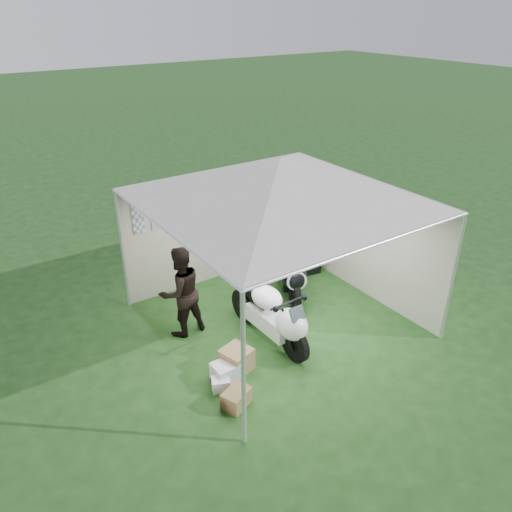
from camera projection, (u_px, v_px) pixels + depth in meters
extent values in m
plane|color=#1B4116|center=(277.00, 320.00, 9.00)|extent=(80.00, 80.00, 0.00)
cylinder|color=silver|center=(244.00, 373.00, 6.01)|extent=(0.06, 0.06, 2.30)
cylinder|color=silver|center=(452.00, 280.00, 8.01)|extent=(0.06, 0.06, 2.30)
cylinder|color=silver|center=(123.00, 250.00, 8.95)|extent=(0.06, 0.06, 2.30)
cylinder|color=silver|center=(297.00, 205.00, 10.95)|extent=(0.06, 0.06, 2.30)
cube|color=beige|center=(219.00, 225.00, 9.95)|extent=(4.00, 0.02, 2.30)
cube|color=beige|center=(171.00, 299.00, 7.48)|extent=(0.02, 4.00, 2.30)
cube|color=beige|center=(363.00, 236.00, 9.48)|extent=(0.02, 4.00, 2.30)
pyramid|color=silver|center=(280.00, 180.00, 7.80)|extent=(5.66, 5.66, 0.70)
cube|color=#99A5B7|center=(137.00, 210.00, 8.79)|extent=(0.22, 0.02, 0.28)
cube|color=#99A5B7|center=(156.00, 206.00, 8.97)|extent=(0.22, 0.02, 0.28)
cube|color=#99A5B7|center=(173.00, 202.00, 9.14)|extent=(0.22, 0.01, 0.28)
cube|color=#99A5B7|center=(190.00, 199.00, 9.32)|extent=(0.22, 0.01, 0.28)
cube|color=#99A5B7|center=(139.00, 226.00, 8.93)|extent=(0.22, 0.02, 0.28)
cube|color=#99A5B7|center=(157.00, 222.00, 9.10)|extent=(0.22, 0.01, 0.28)
cube|color=#99A5B7|center=(174.00, 217.00, 9.28)|extent=(0.22, 0.02, 0.28)
cube|color=#99A5B7|center=(191.00, 213.00, 9.45)|extent=(0.22, 0.01, 0.28)
cylinder|color=#D8590C|center=(227.00, 186.00, 9.66)|extent=(3.20, 0.02, 0.02)
cylinder|color=black|center=(295.00, 344.00, 7.88)|extent=(0.11, 0.61, 0.61)
cylinder|color=black|center=(245.00, 305.00, 8.91)|extent=(0.16, 0.61, 0.61)
cube|color=white|center=(270.00, 321.00, 8.32)|extent=(0.36, 0.97, 0.30)
ellipsoid|color=white|center=(292.00, 324.00, 7.81)|extent=(0.47, 0.62, 0.51)
ellipsoid|color=white|center=(267.00, 297.00, 8.21)|extent=(0.46, 0.63, 0.36)
cube|color=black|center=(253.00, 290.00, 8.53)|extent=(0.28, 0.61, 0.14)
cube|color=white|center=(242.00, 278.00, 8.74)|extent=(0.23, 0.31, 0.18)
cube|color=black|center=(256.00, 301.00, 8.54)|extent=(0.11, 0.56, 0.10)
cube|color=#3F474C|center=(297.00, 314.00, 7.60)|extent=(0.25, 0.15, 0.21)
cylinder|color=black|center=(295.00, 294.00, 9.23)|extent=(0.35, 0.61, 0.62)
cylinder|color=black|center=(278.00, 258.00, 10.51)|extent=(0.40, 0.63, 0.62)
cube|color=black|center=(287.00, 272.00, 9.79)|extent=(0.73, 1.05, 0.31)
ellipsoid|color=black|center=(294.00, 275.00, 9.17)|extent=(0.68, 0.76, 0.52)
ellipsoid|color=black|center=(286.00, 251.00, 9.69)|extent=(0.68, 0.77, 0.37)
cube|color=black|center=(281.00, 245.00, 10.08)|extent=(0.50, 0.68, 0.15)
cube|color=black|center=(278.00, 234.00, 10.34)|extent=(0.34, 0.38, 0.19)
cube|color=maroon|center=(282.00, 255.00, 10.07)|extent=(0.33, 0.56, 0.10)
cube|color=#3F474C|center=(296.00, 265.00, 8.94)|extent=(0.29, 0.24, 0.22)
cylinder|color=white|center=(297.00, 281.00, 8.97)|extent=(0.35, 0.17, 0.37)
cube|color=blue|center=(277.00, 263.00, 10.68)|extent=(0.46, 0.38, 0.29)
imported|color=black|center=(181.00, 292.00, 8.34)|extent=(0.83, 0.67, 1.62)
imported|color=slate|center=(260.00, 258.00, 9.06)|extent=(0.77, 0.86, 1.97)
cube|color=black|center=(305.00, 260.00, 10.53)|extent=(0.62, 0.53, 0.55)
cube|color=silver|center=(227.00, 371.00, 7.56)|extent=(0.44, 0.34, 0.29)
cube|color=olive|center=(236.00, 360.00, 7.73)|extent=(0.52, 0.52, 0.37)
cube|color=silver|center=(221.00, 384.00, 7.37)|extent=(0.33, 0.31, 0.19)
cube|color=olive|center=(236.00, 398.00, 7.05)|extent=(0.48, 0.42, 0.27)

